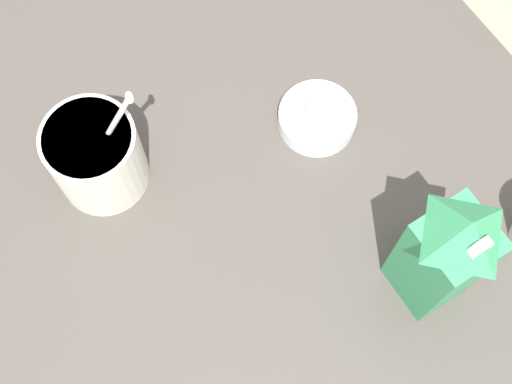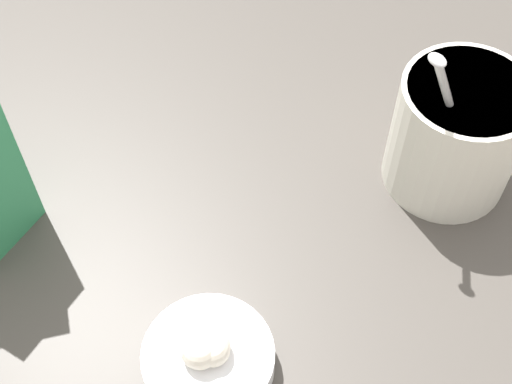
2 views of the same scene
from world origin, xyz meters
The scene contains 5 objects.
ground_plane centered at (0.00, 0.00, 0.00)m, with size 6.00×6.00×0.00m, color gray.
countertop centered at (0.00, 0.00, 0.02)m, with size 1.12×1.12×0.04m.
milk_carton centered at (0.20, -0.30, 0.17)m, with size 0.09×0.09×0.26m.
yogurt_tub centered at (-0.12, 0.10, 0.12)m, with size 0.15×0.14×0.23m.
garlic_bowl centered at (0.21, 0.00, 0.06)m, with size 0.12×0.12×0.06m.
Camera 1 is at (-0.15, -0.39, 1.08)m, focal length 50.00 mm.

